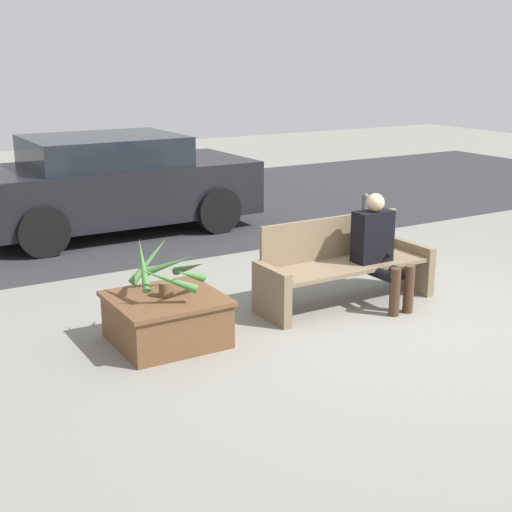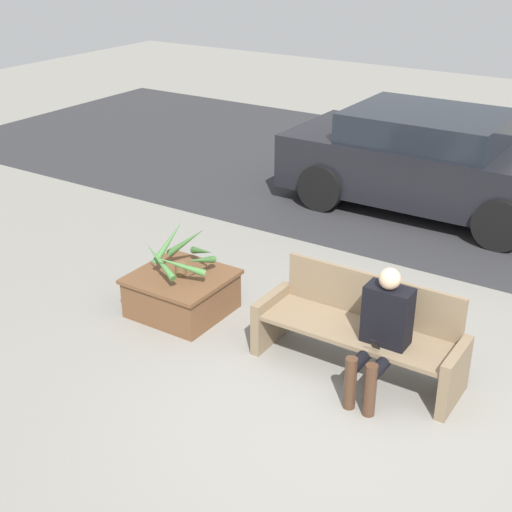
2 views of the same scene
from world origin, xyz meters
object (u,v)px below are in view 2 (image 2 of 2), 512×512
object	(u,v)px
potted_plant	(183,255)
parked_car	(430,161)
planter_box	(182,292)
bench	(360,330)
person_seated	(382,329)

from	to	relation	value
potted_plant	parked_car	world-z (taller)	parked_car
planter_box	potted_plant	distance (m)	0.43
potted_plant	bench	bearing A→B (deg)	1.60
person_seated	parked_car	bearing A→B (deg)	105.66
person_seated	planter_box	xyz separation A→B (m)	(-2.28, 0.15, -0.37)
bench	parked_car	xyz separation A→B (m)	(-0.96, 4.21, 0.30)
parked_car	potted_plant	bearing A→B (deg)	-103.35
planter_box	parked_car	xyz separation A→B (m)	(1.04, 4.27, 0.47)
person_seated	parked_car	distance (m)	4.60
parked_car	planter_box	bearing A→B (deg)	-103.70
potted_plant	parked_car	size ratio (longest dim) A/B	0.19
planter_box	parked_car	size ratio (longest dim) A/B	0.24
person_seated	planter_box	distance (m)	2.32
person_seated	planter_box	world-z (taller)	person_seated
bench	planter_box	size ratio (longest dim) A/B	1.99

